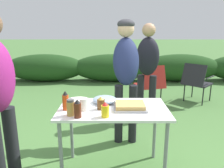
# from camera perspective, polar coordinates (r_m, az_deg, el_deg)

# --- Properties ---
(shrub_hedge) EXTENTS (14.40, 0.90, 0.80)m
(shrub_hedge) POSITION_cam_1_polar(r_m,az_deg,el_deg) (6.47, 0.19, 4.28)
(shrub_hedge) COLOR #1E4219
(shrub_hedge) RESTS_ON ground
(folding_table) EXTENTS (1.10, 0.64, 0.74)m
(folding_table) POSITION_cam_1_polar(r_m,az_deg,el_deg) (2.25, 0.39, -8.05)
(folding_table) COLOR white
(folding_table) RESTS_ON ground
(food_tray) EXTENTS (0.32, 0.27, 0.06)m
(food_tray) POSITION_cam_1_polar(r_m,az_deg,el_deg) (2.20, 4.78, -5.76)
(food_tray) COLOR #9E9EA3
(food_tray) RESTS_ON folding_table
(plate_stack) EXTENTS (0.25, 0.25, 0.05)m
(plate_stack) POSITION_cam_1_polar(r_m,az_deg,el_deg) (2.34, -8.80, -4.72)
(plate_stack) COLOR white
(plate_stack) RESTS_ON folding_table
(mixing_bowl) EXTENTS (0.26, 0.26, 0.07)m
(mixing_bowl) POSITION_cam_1_polar(r_m,az_deg,el_deg) (2.36, -1.85, -4.08)
(mixing_bowl) COLOR #99B2CC
(mixing_bowl) RESTS_ON folding_table
(paper_cup_stack) EXTENTS (0.08, 0.08, 0.12)m
(paper_cup_stack) POSITION_cam_1_polar(r_m,az_deg,el_deg) (2.15, -7.26, -5.36)
(paper_cup_stack) COLOR white
(paper_cup_stack) RESTS_ON folding_table
(beer_bottle) EXTENTS (0.08, 0.08, 0.13)m
(beer_bottle) POSITION_cam_1_polar(r_m,az_deg,el_deg) (2.17, -2.84, -5.04)
(beer_bottle) COLOR brown
(beer_bottle) RESTS_ON folding_table
(hot_sauce_bottle) EXTENTS (0.06, 0.06, 0.19)m
(hot_sauce_bottle) POSITION_cam_1_polar(r_m,az_deg,el_deg) (2.19, -11.97, -4.32)
(hot_sauce_bottle) COLOR #CC4214
(hot_sauce_bottle) RESTS_ON folding_table
(bbq_sauce_bottle) EXTENTS (0.07, 0.07, 0.17)m
(bbq_sauce_bottle) POSITION_cam_1_polar(r_m,az_deg,el_deg) (1.99, -8.92, -6.41)
(bbq_sauce_bottle) COLOR #562314
(bbq_sauce_bottle) RESTS_ON folding_table
(spice_jar) EXTENTS (0.07, 0.07, 0.15)m
(spice_jar) POSITION_cam_1_polar(r_m,az_deg,el_deg) (2.05, -10.67, -6.09)
(spice_jar) COLOR #B2893D
(spice_jar) RESTS_ON folding_table
(mustard_bottle) EXTENTS (0.07, 0.07, 0.14)m
(mustard_bottle) POSITION_cam_1_polar(r_m,az_deg,el_deg) (1.98, -1.72, -6.78)
(mustard_bottle) COLOR yellow
(mustard_bottle) RESTS_ON folding_table
(standing_person_in_navy_coat) EXTENTS (0.35, 0.48, 1.64)m
(standing_person_in_navy_coat) POSITION_cam_1_polar(r_m,az_deg,el_deg) (2.91, 3.73, 4.80)
(standing_person_in_navy_coat) COLOR black
(standing_person_in_navy_coat) RESTS_ON ground
(standing_person_in_dark_puffer) EXTENTS (0.43, 0.36, 1.60)m
(standing_person_in_dark_puffer) POSITION_cam_1_polar(r_m,az_deg,el_deg) (3.62, 9.33, 5.23)
(standing_person_in_dark_puffer) COLOR black
(standing_person_in_dark_puffer) RESTS_ON ground
(camp_chair_green_behind_table) EXTENTS (0.60, 0.69, 0.83)m
(camp_chair_green_behind_table) POSITION_cam_1_polar(r_m,az_deg,el_deg) (4.42, 10.04, 0.30)
(camp_chair_green_behind_table) COLOR maroon
(camp_chair_green_behind_table) RESTS_ON ground
(camp_chair_near_hedge) EXTENTS (0.74, 0.74, 0.83)m
(camp_chair_near_hedge) POSITION_cam_1_polar(r_m,az_deg,el_deg) (4.86, 21.27, 0.79)
(camp_chair_near_hedge) COLOR #232328
(camp_chair_near_hedge) RESTS_ON ground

